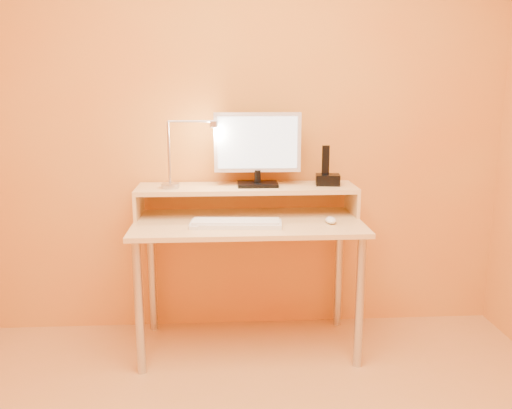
{
  "coord_description": "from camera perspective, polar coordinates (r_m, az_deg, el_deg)",
  "views": [
    {
      "loc": [
        -0.13,
        -1.56,
        1.41
      ],
      "look_at": [
        0.04,
        1.13,
        0.82
      ],
      "focal_mm": 37.56,
      "sensor_mm": 36.0,
      "label": 1
    }
  ],
  "objects": [
    {
      "name": "remote_control",
      "position": [
        2.74,
        -6.16,
        -2.09
      ],
      "size": [
        0.09,
        0.18,
        0.02
      ],
      "primitive_type": "cube",
      "rotation": [
        0.0,
        0.0,
        -0.25
      ],
      "color": "silver",
      "rests_on": "desk_lower"
    },
    {
      "name": "keyboard",
      "position": [
        2.72,
        -2.15,
        -2.09
      ],
      "size": [
        0.47,
        0.18,
        0.02
      ],
      "primitive_type": "cube",
      "rotation": [
        0.0,
        0.0,
        -0.08
      ],
      "color": "silver",
      "rests_on": "desk_lower"
    },
    {
      "name": "desk_leg_bl",
      "position": [
        3.2,
        -11.01,
        -7.25
      ],
      "size": [
        0.04,
        0.04,
        0.69
      ],
      "primitive_type": "cylinder",
      "color": "#B6B6BE",
      "rests_on": "floor"
    },
    {
      "name": "desk_lower",
      "position": [
        2.83,
        -0.85,
        -2.0
      ],
      "size": [
        1.2,
        0.6,
        0.02
      ],
      "primitive_type": "cube",
      "color": "#E7B27F",
      "rests_on": "floor"
    },
    {
      "name": "lamp_head",
      "position": [
        2.87,
        -4.53,
        8.54
      ],
      "size": [
        0.04,
        0.04,
        0.03
      ],
      "primitive_type": "cylinder",
      "color": "#B6B6BE",
      "rests_on": "lamp_arm"
    },
    {
      "name": "lamp_bulb",
      "position": [
        2.87,
        -4.52,
        8.22
      ],
      "size": [
        0.03,
        0.03,
        0.0
      ],
      "primitive_type": "cylinder",
      "color": "#FFEAC6",
      "rests_on": "lamp_head"
    },
    {
      "name": "shelf_riser_left",
      "position": [
        2.99,
        -12.38,
        0.07
      ],
      "size": [
        0.02,
        0.3,
        0.14
      ],
      "primitive_type": "cube",
      "color": "#E7B27F",
      "rests_on": "desk_lower"
    },
    {
      "name": "monitor_screen",
      "position": [
        2.9,
        0.18,
        6.6
      ],
      "size": [
        0.43,
        0.01,
        0.28
      ],
      "primitive_type": "cube",
      "rotation": [
        0.0,
        0.0,
        -0.01
      ],
      "color": "silver",
      "rests_on": "monitor_panel"
    },
    {
      "name": "mouse",
      "position": [
        2.8,
        7.98,
        -1.66
      ],
      "size": [
        0.06,
        0.1,
        0.03
      ],
      "primitive_type": "ellipsoid",
      "rotation": [
        0.0,
        0.0,
        -0.03
      ],
      "color": "white",
      "rests_on": "desk_lower"
    },
    {
      "name": "monitor_back",
      "position": [
        2.94,
        0.13,
        6.68
      ],
      "size": [
        0.42,
        0.02,
        0.27
      ],
      "primitive_type": "cube",
      "rotation": [
        0.0,
        0.0,
        -0.01
      ],
      "color": "black",
      "rests_on": "monitor_panel"
    },
    {
      "name": "desk_leg_br",
      "position": [
        3.24,
        8.78,
        -6.9
      ],
      "size": [
        0.04,
        0.04,
        0.69
      ],
      "primitive_type": "cylinder",
      "color": "#B6B6BE",
      "rests_on": "floor"
    },
    {
      "name": "lamp_base",
      "position": [
        2.92,
        -9.14,
        2.01
      ],
      "size": [
        0.1,
        0.1,
        0.02
      ],
      "primitive_type": "cylinder",
      "color": "#B6B6BE",
      "rests_on": "desk_shelf"
    },
    {
      "name": "monitor_foot",
      "position": [
        2.94,
        0.17,
        2.17
      ],
      "size": [
        0.22,
        0.16,
        0.02
      ],
      "primitive_type": "cube",
      "color": "black",
      "rests_on": "desk_shelf"
    },
    {
      "name": "lamp_post",
      "position": [
        2.89,
        -9.26,
        5.47
      ],
      "size": [
        0.01,
        0.01,
        0.33
      ],
      "primitive_type": "cylinder",
      "color": "#B6B6BE",
      "rests_on": "lamp_base"
    },
    {
      "name": "monitor_neck",
      "position": [
        2.93,
        0.17,
        3.02
      ],
      "size": [
        0.04,
        0.04,
        0.07
      ],
      "primitive_type": "cylinder",
      "color": "black",
      "rests_on": "monitor_foot"
    },
    {
      "name": "shelf_riser_right",
      "position": [
        3.04,
        10.2,
        0.37
      ],
      "size": [
        0.02,
        0.3,
        0.14
      ],
      "primitive_type": "cube",
      "color": "#E7B27F",
      "rests_on": "desk_lower"
    },
    {
      "name": "wall_back",
      "position": [
        3.07,
        -1.17,
        9.38
      ],
      "size": [
        3.0,
        0.04,
        2.5
      ],
      "primitive_type": "cube",
      "color": "gold",
      "rests_on": "floor"
    },
    {
      "name": "monitor_panel",
      "position": [
        2.92,
        0.16,
        6.64
      ],
      "size": [
        0.47,
        0.04,
        0.32
      ],
      "primitive_type": "cube",
      "rotation": [
        0.0,
        0.0,
        -0.01
      ],
      "color": "silver",
      "rests_on": "monitor_neck"
    },
    {
      "name": "lamp_arm",
      "position": [
        2.87,
        -6.96,
        8.79
      ],
      "size": [
        0.24,
        0.01,
        0.01
      ],
      "primitive_type": "cylinder",
      "rotation": [
        0.0,
        1.57,
        0.0
      ],
      "color": "#B6B6BE",
      "rests_on": "lamp_post"
    },
    {
      "name": "phone_led",
      "position": [
        2.95,
        8.7,
        2.47
      ],
      "size": [
        0.01,
        0.0,
        0.04
      ],
      "primitive_type": "cube",
      "color": "#1560FF",
      "rests_on": "phone_dock"
    },
    {
      "name": "phone_handset",
      "position": [
        2.97,
        7.42,
        4.72
      ],
      "size": [
        0.04,
        0.03,
        0.16
      ],
      "primitive_type": "cube",
      "rotation": [
        0.0,
        0.0,
        -0.12
      ],
      "color": "black",
      "rests_on": "phone_dock"
    },
    {
      "name": "desk_leg_fr",
      "position": [
        2.79,
        10.97,
        -10.25
      ],
      "size": [
        0.04,
        0.04,
        0.69
      ],
      "primitive_type": "cylinder",
      "color": "#B6B6BE",
      "rests_on": "floor"
    },
    {
      "name": "desk_shelf",
      "position": [
        2.94,
        -1.0,
        1.75
      ],
      "size": [
        1.2,
        0.3,
        0.02
      ],
      "primitive_type": "cube",
      "color": "#E7B27F",
      "rests_on": "desk_lower"
    },
    {
      "name": "phone_dock",
      "position": [
        2.99,
        7.65,
        2.63
      ],
      "size": [
        0.14,
        0.12,
        0.06
      ],
      "primitive_type": "cube",
      "rotation": [
        0.0,
        0.0,
        -0.12
      ],
      "color": "black",
      "rests_on": "desk_shelf"
    },
    {
      "name": "desk_leg_fl",
      "position": [
        2.74,
        -12.35,
        -10.76
      ],
      "size": [
        0.04,
        0.04,
        0.69
      ],
      "primitive_type": "cylinder",
      "color": "#B6B6BE",
      "rests_on": "floor"
    }
  ]
}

